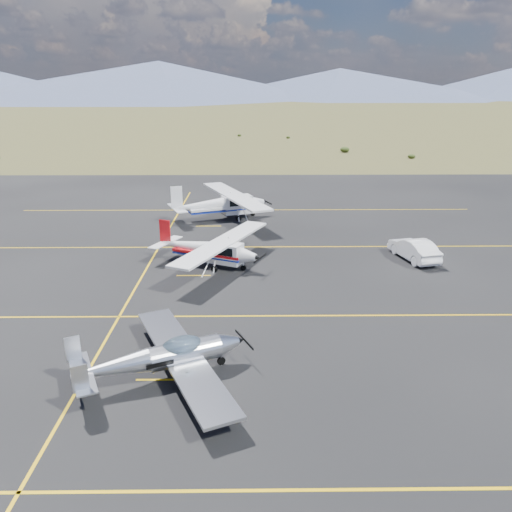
% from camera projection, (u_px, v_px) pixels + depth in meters
% --- Properties ---
extents(ground, '(1600.00, 1600.00, 0.00)m').
position_uv_depth(ground, '(243.00, 336.00, 22.17)').
color(ground, '#383D1C').
rests_on(ground, ground).
extents(apron, '(72.00, 72.00, 0.02)m').
position_uv_depth(apron, '(245.00, 279.00, 28.79)').
color(apron, black).
rests_on(apron, ground).
extents(aircraft_low_wing, '(6.70, 8.61, 1.93)m').
position_uv_depth(aircraft_low_wing, '(165.00, 357.00, 18.64)').
color(aircraft_low_wing, silver).
rests_on(aircraft_low_wing, apron).
extents(aircraft_cessna, '(7.44, 9.74, 2.57)m').
position_uv_depth(aircraft_cessna, '(208.00, 248.00, 30.58)').
color(aircraft_cessna, silver).
rests_on(aircraft_cessna, apron).
extents(aircraft_plain, '(8.63, 11.75, 3.05)m').
position_uv_depth(aircraft_plain, '(221.00, 204.00, 41.27)').
color(aircraft_plain, silver).
rests_on(aircraft_plain, apron).
extents(sedan, '(2.42, 4.42, 1.38)m').
position_uv_depth(sedan, '(414.00, 249.00, 31.79)').
color(sedan, white).
rests_on(sedan, apron).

